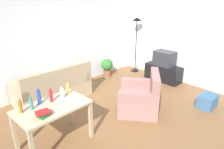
{
  "coord_description": "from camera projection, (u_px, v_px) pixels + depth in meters",
  "views": [
    {
      "loc": [
        -3.01,
        -2.75,
        2.5
      ],
      "look_at": [
        0.1,
        0.5,
        0.75
      ],
      "focal_mm": 33.27,
      "sensor_mm": 36.0,
      "label": 1
    }
  ],
  "objects": [
    {
      "name": "ground_plane",
      "position": [
        124.0,
        113.0,
        4.7
      ],
      "size": [
        5.2,
        4.4,
        0.02
      ],
      "primitive_type": "cube",
      "color": "brown"
    },
    {
      "name": "wall_rear",
      "position": [
        67.0,
        39.0,
        5.69
      ],
      "size": [
        5.2,
        0.1,
        2.7
      ],
      "primitive_type": "cube",
      "color": "silver",
      "rests_on": "ground_plane"
    },
    {
      "name": "wall_right",
      "position": [
        188.0,
        37.0,
        5.89
      ],
      "size": [
        0.1,
        4.4,
        2.7
      ],
      "primitive_type": "cube",
      "color": "silver",
      "rests_on": "ground_plane"
    },
    {
      "name": "couch",
      "position": [
        54.0,
        89.0,
        5.12
      ],
      "size": [
        1.8,
        0.84,
        0.92
      ],
      "rotation": [
        0.0,
        0.0,
        3.14
      ],
      "color": "tan",
      "rests_on": "ground_plane"
    },
    {
      "name": "tv_stand",
      "position": [
        163.0,
        73.0,
        6.38
      ],
      "size": [
        0.44,
        1.1,
        0.48
      ],
      "rotation": [
        0.0,
        0.0,
        1.57
      ],
      "color": "black",
      "rests_on": "ground_plane"
    },
    {
      "name": "tv",
      "position": [
        165.0,
        58.0,
        6.22
      ],
      "size": [
        0.41,
        0.6,
        0.44
      ],
      "rotation": [
        0.0,
        0.0,
        1.57
      ],
      "color": "#2D2D33",
      "rests_on": "tv_stand"
    },
    {
      "name": "torchiere_lamp",
      "position": [
        137.0,
        30.0,
        6.71
      ],
      "size": [
        0.32,
        0.32,
        1.81
      ],
      "color": "black",
      "rests_on": "ground_plane"
    },
    {
      "name": "desk",
      "position": [
        53.0,
        112.0,
        3.49
      ],
      "size": [
        1.23,
        0.75,
        0.76
      ],
      "rotation": [
        0.0,
        0.0,
        0.05
      ],
      "color": "#C6B28E",
      "rests_on": "ground_plane"
    },
    {
      "name": "potted_plant",
      "position": [
        107.0,
        67.0,
        6.65
      ],
      "size": [
        0.36,
        0.36,
        0.57
      ],
      "color": "brown",
      "rests_on": "ground_plane"
    },
    {
      "name": "armchair",
      "position": [
        141.0,
        98.0,
        4.66
      ],
      "size": [
        1.23,
        1.22,
        0.92
      ],
      "rotation": [
        0.0,
        0.0,
        3.81
      ],
      "color": "#996B66",
      "rests_on": "ground_plane"
    },
    {
      "name": "storage_box",
      "position": [
        207.0,
        101.0,
        4.87
      ],
      "size": [
        0.49,
        0.35,
        0.3
      ],
      "primitive_type": "cube",
      "rotation": [
        0.0,
        0.0,
        0.02
      ],
      "color": "#386084",
      "rests_on": "ground_plane"
    },
    {
      "name": "bottle_amber",
      "position": [
        21.0,
        107.0,
        3.22
      ],
      "size": [
        0.06,
        0.06,
        0.24
      ],
      "color": "#9E6019",
      "rests_on": "desk"
    },
    {
      "name": "bottle_tall",
      "position": [
        31.0,
        104.0,
        3.31
      ],
      "size": [
        0.05,
        0.05,
        0.24
      ],
      "color": "teal",
      "rests_on": "desk"
    },
    {
      "name": "bottle_blue",
      "position": [
        39.0,
        97.0,
        3.47
      ],
      "size": [
        0.06,
        0.06,
        0.28
      ],
      "color": "#2347A3",
      "rests_on": "desk"
    },
    {
      "name": "bottle_red",
      "position": [
        51.0,
        96.0,
        3.55
      ],
      "size": [
        0.06,
        0.06,
        0.25
      ],
      "color": "#AD2323",
      "rests_on": "desk"
    },
    {
      "name": "bottle_clear",
      "position": [
        62.0,
        93.0,
        3.68
      ],
      "size": [
        0.07,
        0.07,
        0.23
      ],
      "color": "silver",
      "rests_on": "desk"
    },
    {
      "name": "bottle_squat",
      "position": [
        68.0,
        89.0,
        3.83
      ],
      "size": [
        0.06,
        0.06,
        0.24
      ],
      "color": "#BCB24C",
      "rests_on": "desk"
    },
    {
      "name": "book_stack",
      "position": [
        43.0,
        113.0,
        3.15
      ],
      "size": [
        0.24,
        0.21,
        0.09
      ],
      "color": "#236B33",
      "rests_on": "desk"
    }
  ]
}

